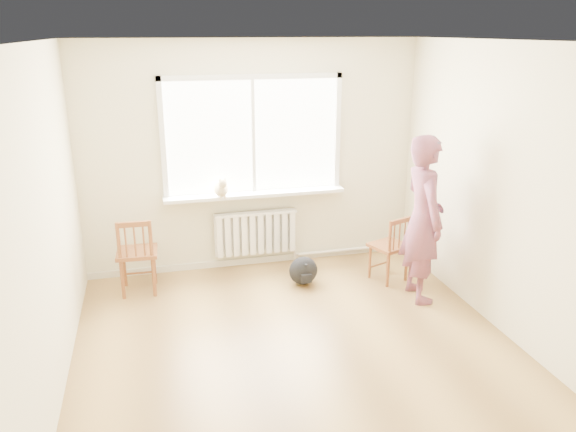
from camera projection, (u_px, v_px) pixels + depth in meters
floor at (303, 360)px, 4.98m from camera, size 4.50×4.50×0.00m
ceiling at (306, 42)px, 4.12m from camera, size 4.50×4.50×0.00m
back_wall at (253, 157)px, 6.62m from camera, size 4.00×0.01×2.70m
window at (253, 131)px, 6.50m from camera, size 2.12×0.05×1.42m
windowsill at (255, 194)px, 6.65m from camera, size 2.15×0.22×0.04m
radiator at (256, 232)px, 6.82m from camera, size 1.00×0.12×0.55m
heating_pipe at (351, 249)px, 7.26m from camera, size 1.40×0.04×0.04m
baseboard at (255, 260)px, 7.02m from camera, size 4.00×0.03×0.08m
chair_left at (137, 256)px, 6.11m from camera, size 0.45×0.43×0.88m
chair_right at (392, 248)px, 6.43m from camera, size 0.50×0.48×0.79m
person at (423, 219)px, 5.88m from camera, size 0.47×0.68×1.79m
cat at (221, 188)px, 6.44m from camera, size 0.18×0.38×0.25m
backpack at (303, 271)px, 6.41m from camera, size 0.39×0.33×0.33m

